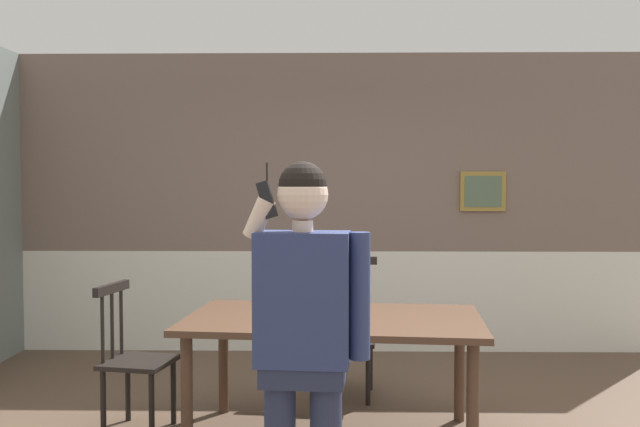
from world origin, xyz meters
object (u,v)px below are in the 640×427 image
object	(u,v)px
dining_table	(334,329)
person_figure	(304,327)
chair_near_window	(345,332)
chair_by_doorway	(134,359)

from	to	relation	value
dining_table	person_figure	size ratio (longest dim) A/B	1.13
chair_near_window	chair_by_doorway	distance (m)	1.59
person_figure	chair_near_window	bearing A→B (deg)	-90.95
person_figure	chair_by_doorway	bearing A→B (deg)	-46.56
chair_near_window	person_figure	size ratio (longest dim) A/B	0.61
chair_by_doorway	dining_table	bearing A→B (deg)	95.36
chair_by_doorway	person_figure	bearing A→B (deg)	49.80
dining_table	chair_near_window	world-z (taller)	chair_near_window
chair_near_window	chair_by_doorway	size ratio (longest dim) A/B	1.09
chair_near_window	person_figure	bearing A→B (deg)	90.27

